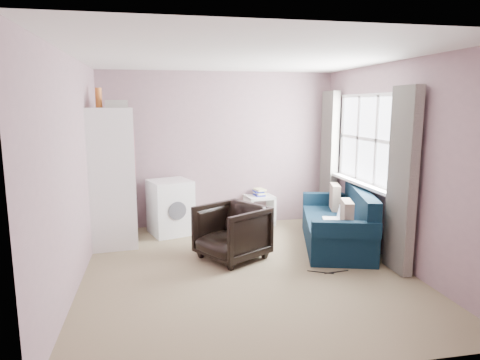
% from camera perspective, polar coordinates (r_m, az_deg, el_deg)
% --- Properties ---
extents(room, '(3.84, 4.24, 2.54)m').
position_cam_1_polar(room, '(4.98, 0.98, 1.69)').
color(room, '#867658').
rests_on(room, ground).
extents(armchair, '(1.00, 1.02, 0.78)m').
position_cam_1_polar(armchair, '(5.54, -1.10, -6.61)').
color(armchair, black).
rests_on(armchair, ground).
extents(fridge, '(0.74, 0.73, 2.20)m').
position_cam_1_polar(fridge, '(6.22, -16.96, 0.40)').
color(fridge, white).
rests_on(fridge, ground).
extents(washing_machine, '(0.75, 0.75, 0.84)m').
position_cam_1_polar(washing_machine, '(6.68, -9.27, -3.42)').
color(washing_machine, white).
rests_on(washing_machine, ground).
extents(side_table, '(0.49, 0.49, 0.60)m').
position_cam_1_polar(side_table, '(7.15, 2.56, -3.68)').
color(side_table, silver).
rests_on(side_table, ground).
extents(sofa, '(1.30, 1.99, 0.82)m').
position_cam_1_polar(sofa, '(6.22, 13.19, -5.89)').
color(sofa, '#0B2234').
rests_on(sofa, ground).
extents(window_dressing, '(0.17, 2.62, 2.18)m').
position_cam_1_polar(window_dressing, '(6.24, 15.65, 1.66)').
color(window_dressing, white).
rests_on(window_dressing, ground).
extents(floor_cables, '(0.49, 0.16, 0.01)m').
position_cam_1_polar(floor_cables, '(5.31, 11.72, -11.93)').
color(floor_cables, black).
rests_on(floor_cables, ground).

